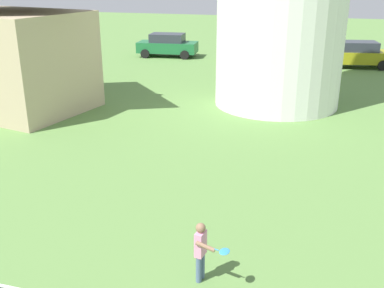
{
  "coord_description": "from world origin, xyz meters",
  "views": [
    {
      "loc": [
        1.9,
        -2.9,
        5.46
      ],
      "look_at": [
        -0.07,
        3.85,
        2.82
      ],
      "focal_mm": 42.91,
      "sensor_mm": 36.0,
      "label": 1
    }
  ],
  "objects": [
    {
      "name": "parked_car_green",
      "position": [
        -8.6,
        27.07,
        0.81
      ],
      "size": [
        4.16,
        2.2,
        1.56
      ],
      "color": "#1E6638",
      "rests_on": "ground_plane"
    },
    {
      "name": "parked_car_cream",
      "position": [
        -2.37,
        26.73,
        0.81
      ],
      "size": [
        4.24,
        2.1,
        1.56
      ],
      "color": "silver",
      "rests_on": "ground_plane"
    },
    {
      "name": "parked_car_mustard",
      "position": [
        3.61,
        26.7,
        0.81
      ],
      "size": [
        4.45,
        2.46,
        1.56
      ],
      "color": "#999919",
      "rests_on": "ground_plane"
    },
    {
      "name": "player_far",
      "position": [
        0.05,
        4.08,
        0.69
      ],
      "size": [
        0.7,
        0.58,
        1.21
      ],
      "color": "slate",
      "rests_on": "ground_plane"
    },
    {
      "name": "chapel",
      "position": [
        -10.62,
        13.2,
        3.28
      ],
      "size": [
        7.09,
        5.77,
        7.6
      ],
      "color": "tan",
      "rests_on": "ground_plane"
    }
  ]
}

